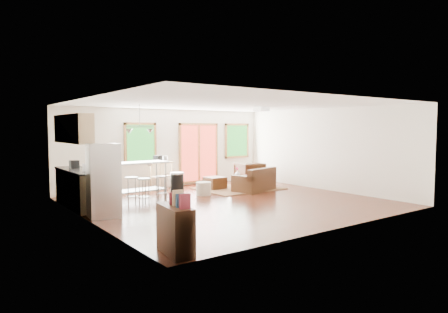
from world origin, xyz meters
TOP-DOWN VIEW (x-y plane):
  - floor at (0.00, 0.00)m, footprint 7.50×7.00m
  - ceiling at (0.00, 0.00)m, footprint 7.50×7.00m
  - back_wall at (0.00, 3.51)m, footprint 7.50×0.02m
  - left_wall at (-3.76, 0.00)m, footprint 0.02×7.00m
  - right_wall at (3.76, 0.00)m, footprint 0.02×7.00m
  - front_wall at (0.00, -3.51)m, footprint 7.50×0.02m
  - window_left at (-1.00, 3.46)m, footprint 1.10×0.05m
  - french_doors at (1.20, 3.46)m, footprint 1.60×0.05m
  - window_right at (2.90, 3.46)m, footprint 1.10×0.05m
  - rug at (1.61, 1.69)m, footprint 2.53×1.96m
  - loveseat at (1.74, 1.04)m, footprint 1.52×1.10m
  - coffee_table at (1.99, 1.71)m, footprint 1.11×0.88m
  - armchair at (2.52, 2.25)m, footprint 0.94×0.90m
  - ottoman at (0.96, 2.14)m, footprint 0.60×0.60m
  - pouf at (0.02, 1.36)m, footprint 0.54×0.54m
  - vase at (1.62, 1.79)m, footprint 0.24×0.24m
  - book at (1.93, 1.65)m, footprint 0.24×0.05m
  - cabinets at (-3.49, 1.70)m, footprint 0.64×2.24m
  - refrigerator at (-3.34, 0.21)m, footprint 0.74×0.72m
  - island at (-1.93, 1.67)m, footprint 1.69×0.75m
  - cup at (-1.68, 1.39)m, footprint 0.14×0.13m
  - bar_stool_a at (-2.28, 1.19)m, footprint 0.45×0.45m
  - bar_stool_b at (-2.05, 0.96)m, footprint 0.35×0.35m
  - bar_stool_c at (-1.40, 1.27)m, footprint 0.42×0.42m
  - trash_can at (-0.80, 1.46)m, footprint 0.41×0.41m
  - kitchen_cart at (-0.41, 3.22)m, footprint 0.84×0.71m
  - bookshelf at (-3.35, -3.02)m, footprint 0.44×0.89m
  - ceiling_flush at (1.60, 0.60)m, footprint 0.35×0.35m
  - pendant_light at (-1.90, 1.50)m, footprint 0.80×0.18m

SIDE VIEW (x-z plane):
  - floor at x=0.00m, z-range -0.02..0.00m
  - rug at x=1.61m, z-range 0.00..0.03m
  - pouf at x=0.02m, z-range 0.00..0.38m
  - ottoman at x=0.96m, z-range 0.00..0.39m
  - loveseat at x=1.74m, z-range -0.08..0.65m
  - coffee_table at x=1.99m, z-range 0.14..0.53m
  - trash_can at x=-0.80m, z-range 0.00..0.72m
  - bookshelf at x=-3.35m, z-range -0.11..0.89m
  - armchair at x=2.52m, z-range 0.00..0.86m
  - bar_stool_c at x=-1.40m, z-range 0.16..0.84m
  - vase at x=1.62m, z-range 0.36..0.66m
  - bar_stool_b at x=-2.05m, z-range 0.17..0.86m
  - bar_stool_a at x=-2.28m, z-range 0.17..0.89m
  - book at x=1.93m, z-range 0.40..0.72m
  - island at x=-1.93m, z-range 0.20..1.25m
  - kitchen_cart at x=-0.41m, z-range 0.20..1.30m
  - refrigerator at x=-3.34m, z-range 0.00..1.63m
  - cabinets at x=-3.49m, z-range -0.22..2.08m
  - cup at x=-1.68m, z-range 0.95..1.07m
  - french_doors at x=1.20m, z-range 0.05..2.15m
  - back_wall at x=0.00m, z-range 0.00..2.60m
  - left_wall at x=-3.76m, z-range 0.00..2.60m
  - right_wall at x=3.76m, z-range 0.00..2.60m
  - front_wall at x=0.00m, z-range 0.00..2.60m
  - window_left at x=-1.00m, z-range 0.85..2.15m
  - window_right at x=2.90m, z-range 0.85..2.15m
  - pendant_light at x=-1.90m, z-range 1.50..2.29m
  - ceiling_flush at x=1.60m, z-range 2.47..2.59m
  - ceiling at x=0.00m, z-range 2.60..2.62m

